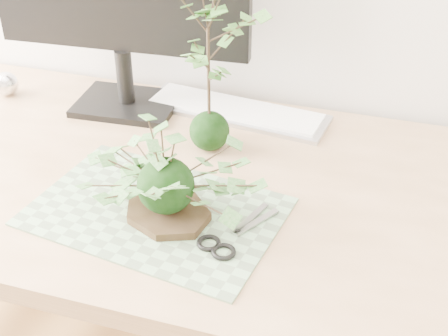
{
  "coord_description": "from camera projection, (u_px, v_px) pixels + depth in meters",
  "views": [
    {
      "loc": [
        0.25,
        0.32,
        1.41
      ],
      "look_at": [
        0.0,
        1.14,
        0.84
      ],
      "focal_mm": 50.0,
      "sensor_mm": 36.0,
      "label": 1
    }
  ],
  "objects": [
    {
      "name": "desk",
      "position": [
        229.0,
        222.0,
        1.21
      ],
      "size": [
        1.6,
        0.7,
        0.74
      ],
      "color": "tan",
      "rests_on": "ground_plane"
    },
    {
      "name": "foil_ball",
      "position": [
        6.0,
        84.0,
        1.46
      ],
      "size": [
        0.06,
        0.06,
        0.06
      ],
      "primitive_type": "sphere",
      "color": "white",
      "rests_on": "desk"
    },
    {
      "name": "scissors",
      "position": [
        230.0,
        243.0,
        1.02
      ],
      "size": [
        0.09,
        0.17,
        0.01
      ],
      "rotation": [
        0.0,
        0.0,
        -0.43
      ],
      "color": "gray",
      "rests_on": "cutting_mat"
    },
    {
      "name": "ivy_kokedama",
      "position": [
        164.0,
        163.0,
        1.02
      ],
      "size": [
        0.29,
        0.29,
        0.2
      ],
      "rotation": [
        0.0,
        0.0,
        0.07
      ],
      "color": "black",
      "rests_on": "stone_dish"
    },
    {
      "name": "stone_dish",
      "position": [
        168.0,
        212.0,
        1.08
      ],
      "size": [
        0.22,
        0.22,
        0.01
      ],
      "primitive_type": "cylinder",
      "rotation": [
        0.0,
        0.0,
        -0.43
      ],
      "color": "black",
      "rests_on": "cutting_mat"
    },
    {
      "name": "maple_kokedama",
      "position": [
        208.0,
        38.0,
        1.14
      ],
      "size": [
        0.21,
        0.21,
        0.34
      ],
      "rotation": [
        0.0,
        0.0,
        -0.16
      ],
      "color": "black",
      "rests_on": "desk"
    },
    {
      "name": "cutting_mat",
      "position": [
        156.0,
        211.0,
        1.09
      ],
      "size": [
        0.47,
        0.35,
        0.0
      ],
      "primitive_type": "cube",
      "rotation": [
        0.0,
        0.0,
        -0.15
      ],
      "color": "#5C7358",
      "rests_on": "desk"
    },
    {
      "name": "keyboard",
      "position": [
        236.0,
        111.0,
        1.39
      ],
      "size": [
        0.43,
        0.17,
        0.02
      ],
      "rotation": [
        0.0,
        0.0,
        -0.12
      ],
      "color": "#AFAFB6",
      "rests_on": "desk"
    }
  ]
}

